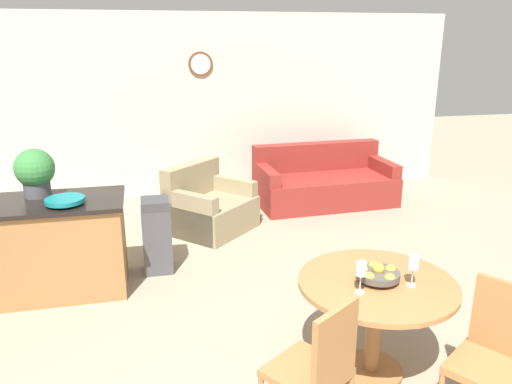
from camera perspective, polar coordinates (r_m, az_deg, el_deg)
The scene contains 13 objects.
wall_back at distance 7.66m, azimuth -6.79°, elevation 9.73°, with size 8.00×0.09×2.70m.
dining_table at distance 3.65m, azimuth 13.53°, elevation -12.20°, with size 1.09×1.09×0.74m.
dining_chair_near_left at distance 3.09m, azimuth 7.03°, elevation -19.15°, with size 0.58×0.58×0.93m.
dining_chair_near_right at distance 3.50m, azimuth 25.58°, elevation -16.14°, with size 0.58×0.58×0.93m.
fruit_bowl at distance 3.55m, azimuth 13.74°, elevation -9.05°, with size 0.30×0.30×0.14m.
wine_glass_left at distance 3.33m, azimuth 11.92°, elevation -8.72°, with size 0.07×0.07×0.22m.
wine_glass_right at distance 3.50m, azimuth 17.56°, elevation -7.82°, with size 0.07×0.07×0.22m.
kitchen_island at distance 5.08m, azimuth -21.57°, elevation -5.75°, with size 1.25×0.75×0.91m.
teal_bowl at distance 4.75m, azimuth -20.99°, elevation -0.89°, with size 0.34×0.34×0.06m.
potted_plant at distance 5.05m, azimuth -23.95°, elevation 2.19°, with size 0.36×0.36×0.45m.
trash_bin at distance 5.26m, azimuth -11.26°, elevation -4.89°, with size 0.29×0.32×0.78m.
couch at distance 7.39m, azimuth 7.73°, elevation 0.97°, with size 1.99×1.05×0.83m.
armchair at distance 6.30m, azimuth -5.41°, elevation -1.85°, with size 1.26×1.25×0.83m.
Camera 1 is at (-0.81, -1.78, 2.33)m, focal length 35.00 mm.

